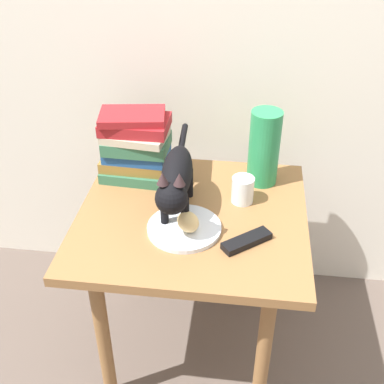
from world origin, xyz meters
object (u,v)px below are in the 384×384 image
candle_jar (243,191)px  bread_roll (187,222)px  cat (176,178)px  book_stack (135,146)px  plate (184,228)px  green_vase (264,148)px  tv_remote (247,241)px  side_table (192,236)px

candle_jar → bread_roll: bearing=-130.4°
cat → book_stack: bearing=129.4°
plate → book_stack: (-0.20, 0.27, 0.11)m
cat → green_vase: 0.34m
plate → cat: cat is taller
plate → tv_remote: size_ratio=1.44×
green_vase → tv_remote: green_vase is taller
bread_roll → tv_remote: (0.17, -0.03, -0.03)m
plate → book_stack: bearing=126.2°
side_table → tv_remote: bearing=-35.3°
candle_jar → tv_remote: 0.21m
plate → green_vase: green_vase is taller
side_table → tv_remote: tv_remote is taller
candle_jar → green_vase: bearing=64.7°
candle_jar → plate: bearing=-133.9°
book_stack → candle_jar: book_stack is taller
book_stack → tv_remote: size_ratio=1.56×
side_table → bread_roll: bread_roll is taller
side_table → book_stack: size_ratio=2.98×
tv_remote → candle_jar: bearing=57.2°
book_stack → bread_roll: bearing=-53.5°
book_stack → side_table: bearing=-42.1°
book_stack → green_vase: bearing=2.7°
side_table → green_vase: 0.37m
book_stack → tv_remote: (0.38, -0.31, -0.11)m
side_table → green_vase: size_ratio=2.75×
green_vase → candle_jar: bearing=-115.3°
green_vase → candle_jar: size_ratio=2.97×
side_table → book_stack: book_stack is taller
green_vase → tv_remote: (-0.04, -0.33, -0.12)m
green_vase → tv_remote: size_ratio=1.69×
tv_remote → side_table: bearing=106.1°
cat → book_stack: book_stack is taller
plate → tv_remote: bearing=-12.1°
green_vase → candle_jar: 0.16m
green_vase → tv_remote: 0.35m
cat → green_vase: size_ratio=1.90×
green_vase → bread_roll: bearing=-124.8°
green_vase → book_stack: bearing=-177.3°
cat → plate: bearing=-64.9°
bread_roll → green_vase: bearing=55.2°
candle_jar → tv_remote: candle_jar is taller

